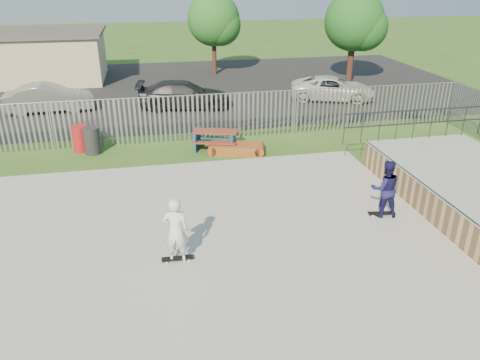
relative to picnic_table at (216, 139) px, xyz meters
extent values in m
plane|color=#315B1F|center=(-2.39, -7.79, -0.39)|extent=(120.00, 120.00, 0.00)
cube|color=#A4A49F|center=(-2.39, -7.79, -0.31)|extent=(15.00, 12.00, 0.15)
cube|color=tan|center=(7.11, -6.79, 0.14)|extent=(4.00, 7.00, 1.05)
cube|color=#9E9E99|center=(7.11, -6.79, 0.68)|extent=(4.05, 7.05, 0.04)
cylinder|color=#383A3F|center=(5.13, -6.79, 0.69)|extent=(0.06, 7.00, 0.06)
cube|color=maroon|center=(0.00, 0.00, 0.34)|extent=(1.93, 1.18, 0.06)
cube|color=maroon|center=(-0.17, -0.58, 0.05)|extent=(1.81, 0.78, 0.05)
cube|color=maroon|center=(0.17, 0.58, 0.05)|extent=(1.81, 0.78, 0.05)
cube|color=navy|center=(0.00, 0.00, -0.02)|extent=(1.94, 1.80, 0.74)
cube|color=brown|center=(0.74, -0.73, -0.20)|extent=(2.07, 1.39, 0.38)
cylinder|color=maroon|center=(-5.48, 0.79, 0.15)|extent=(0.64, 0.64, 1.07)
cylinder|color=#242426|center=(-4.99, 0.38, 0.15)|extent=(0.65, 0.65, 1.08)
cube|color=black|center=(-2.39, 11.21, -0.38)|extent=(40.00, 18.00, 0.02)
imported|color=silver|center=(-7.69, 7.12, 0.35)|extent=(4.46, 1.75, 1.45)
imported|color=black|center=(-0.72, 6.44, 0.35)|extent=(5.14, 2.64, 1.43)
imported|color=silver|center=(7.75, 6.47, 0.29)|extent=(5.18, 3.62, 1.31)
cube|color=#C0B394|center=(-10.39, 15.21, 1.11)|extent=(10.00, 6.00, 3.00)
cube|color=#4C4742|center=(-10.39, 15.21, 2.71)|extent=(10.40, 6.40, 0.20)
cylinder|color=#43241A|center=(2.22, 14.99, 1.21)|extent=(0.31, 0.31, 3.19)
sphere|color=#21571D|center=(2.22, 14.99, 3.34)|extent=(3.58, 3.58, 3.58)
cylinder|color=#3E2318|center=(10.50, 10.52, 1.28)|extent=(0.40, 0.40, 3.34)
sphere|color=#1B4F1B|center=(10.50, 10.52, 3.51)|extent=(3.74, 3.74, 3.74)
cube|color=black|center=(3.94, -7.06, -0.17)|extent=(0.82, 0.31, 0.02)
cube|color=black|center=(-2.24, -8.25, -0.17)|extent=(0.80, 0.21, 0.02)
imported|color=#151440|center=(3.94, -7.06, 0.64)|extent=(0.94, 0.78, 1.75)
imported|color=silver|center=(-2.24, -8.25, 0.64)|extent=(0.71, 0.53, 1.75)
camera|label=1|loc=(-2.66, -18.30, 6.49)|focal=35.00mm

